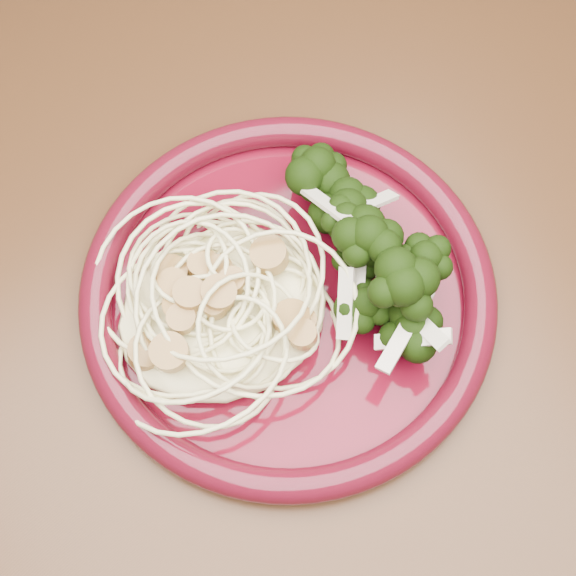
{
  "coord_description": "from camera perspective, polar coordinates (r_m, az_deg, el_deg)",
  "views": [
    {
      "loc": [
        -0.2,
        -0.19,
        1.3
      ],
      "look_at": [
        -0.08,
        0.01,
        0.77
      ],
      "focal_mm": 50.0,
      "sensor_mm": 36.0,
      "label": 1
    }
  ],
  "objects": [
    {
      "name": "dinner_plate",
      "position": [
        0.58,
        0.0,
        -0.35
      ],
      "size": [
        0.36,
        0.36,
        0.03
      ],
      "rotation": [
        0.0,
        0.0,
        -0.2
      ],
      "color": "#530816",
      "rests_on": "dining_table"
    },
    {
      "name": "broccoli_pile",
      "position": [
        0.57,
        5.72,
        2.31
      ],
      "size": [
        0.13,
        0.18,
        0.06
      ],
      "primitive_type": "ellipsoid",
      "rotation": [
        0.0,
        0.0,
        -0.2
      ],
      "color": "black",
      "rests_on": "dinner_plate"
    },
    {
      "name": "spaghetti_pile",
      "position": [
        0.57,
        -4.71,
        -1.22
      ],
      "size": [
        0.18,
        0.16,
        0.03
      ],
      "primitive_type": "ellipsoid",
      "rotation": [
        0.0,
        0.0,
        -0.2
      ],
      "color": "#F3EDAA",
      "rests_on": "dinner_plate"
    },
    {
      "name": "scallop_cluster",
      "position": [
        0.53,
        -5.03,
        0.42
      ],
      "size": [
        0.15,
        0.15,
        0.04
      ],
      "primitive_type": null,
      "rotation": [
        0.0,
        0.0,
        -0.2
      ],
      "color": "#AB8041",
      "rests_on": "spaghetti_pile"
    },
    {
      "name": "onion_garnish",
      "position": [
        0.54,
        6.06,
        3.95
      ],
      "size": [
        0.09,
        0.12,
        0.06
      ],
      "primitive_type": null,
      "rotation": [
        0.0,
        0.0,
        -0.2
      ],
      "color": "beige",
      "rests_on": "broccoli_pile"
    },
    {
      "name": "dining_table",
      "position": [
        0.7,
        6.44,
        -1.92
      ],
      "size": [
        1.2,
        0.8,
        0.75
      ],
      "color": "#472814",
      "rests_on": "ground"
    }
  ]
}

